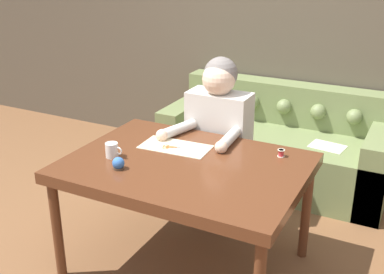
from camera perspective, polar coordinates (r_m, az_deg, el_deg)
name	(u,v)px	position (r m, az deg, el deg)	size (l,w,h in m)	color
ground_plane	(176,269)	(3.17, -1.86, -15.34)	(16.00, 16.00, 0.00)	brown
wall_back	(283,21)	(4.39, 10.72, 13.38)	(8.00, 0.06, 2.60)	brown
dining_table	(186,173)	(2.85, -0.75, -4.25)	(1.39, 1.02, 0.73)	#562D19
couch	(277,147)	(4.22, 9.99, -1.14)	(1.87, 0.85, 0.80)	olive
person	(218,138)	(3.41, 3.11, -0.15)	(0.50, 0.59, 1.22)	#33281E
pattern_paper_main	(175,147)	(3.04, -1.98, -1.17)	(0.45, 0.25, 0.00)	beige
scissors	(173,147)	(3.03, -2.26, -1.24)	(0.21, 0.13, 0.01)	silver
mug	(112,150)	(2.92, -9.45, -1.55)	(0.11, 0.08, 0.09)	silver
thread_spool	(281,153)	(2.94, 10.51, -1.89)	(0.04, 0.04, 0.05)	red
pin_cushion	(118,164)	(2.76, -8.72, -3.14)	(0.07, 0.07, 0.07)	#4C3828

